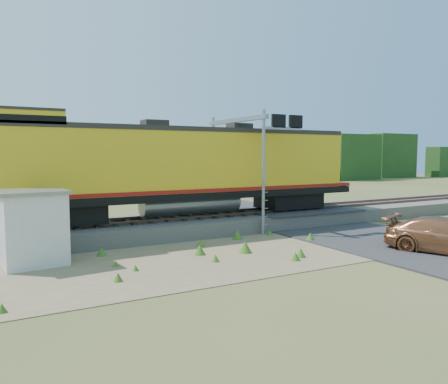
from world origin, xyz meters
TOP-DOWN VIEW (x-y plane):
  - ground at (0.00, 0.00)m, footprint 140.00×140.00m
  - ballast at (0.00, 6.00)m, footprint 70.00×5.00m
  - rails at (0.00, 6.00)m, footprint 70.00×1.54m
  - dirt_shoulder at (-2.00, 0.50)m, footprint 26.00×8.00m
  - road at (7.00, 0.74)m, footprint 7.00×66.00m
  - tree_line_north at (0.00, 38.00)m, footprint 130.00×3.00m
  - weed_clumps at (-3.50, 0.10)m, footprint 15.00×6.20m
  - locomotive at (-0.42, 6.00)m, footprint 20.36×3.10m
  - shed at (-8.41, 2.47)m, footprint 2.65×2.65m
  - signal_gantry at (3.04, 5.35)m, footprint 2.59×6.20m

SIDE VIEW (x-z plane):
  - ground at x=0.00m, z-range 0.00..0.00m
  - weed_clumps at x=-3.50m, z-range -0.28..0.28m
  - dirt_shoulder at x=-2.00m, z-range 0.00..0.03m
  - road at x=7.00m, z-range -0.34..0.52m
  - ballast at x=0.00m, z-range 0.00..0.80m
  - rails at x=0.00m, z-range 0.80..0.96m
  - shed at x=-8.41m, z-range 0.02..2.90m
  - tree_line_north at x=0.00m, z-range -0.18..6.32m
  - locomotive at x=-0.42m, z-range 0.93..6.18m
  - signal_gantry at x=3.04m, z-range 1.67..8.20m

